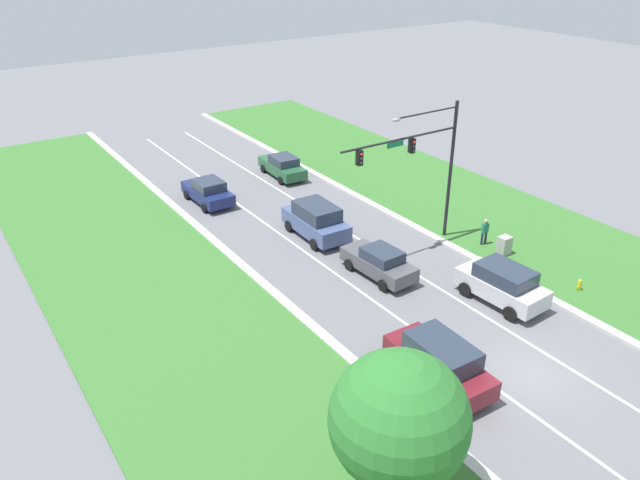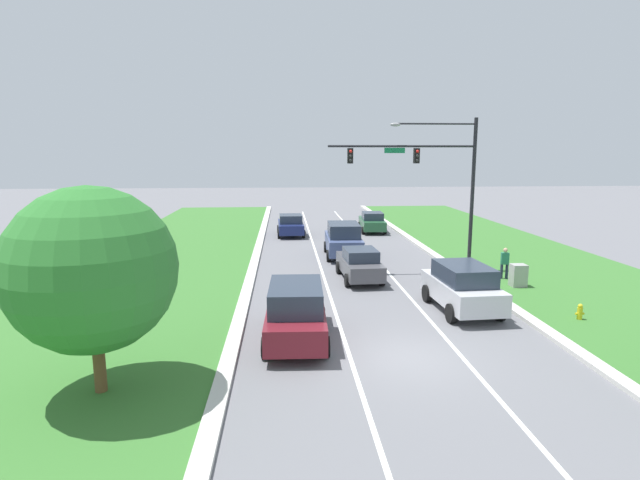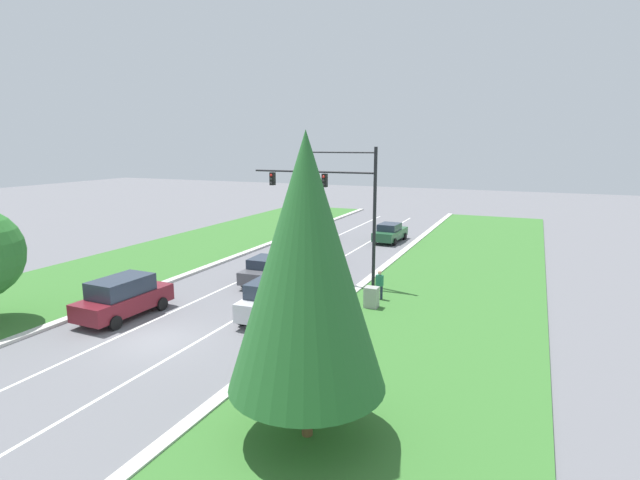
{
  "view_description": "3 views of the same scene",
  "coord_description": "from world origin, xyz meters",
  "px_view_note": "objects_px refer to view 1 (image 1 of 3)",
  "views": [
    {
      "loc": [
        -18.98,
        -12.43,
        16.89
      ],
      "look_at": [
        -2.31,
        12.28,
        1.87
      ],
      "focal_mm": 35.0,
      "sensor_mm": 36.0,
      "label": 1
    },
    {
      "loc": [
        -3.85,
        -14.84,
        6.47
      ],
      "look_at": [
        -1.7,
        14.86,
        1.26
      ],
      "focal_mm": 28.0,
      "sensor_mm": 36.0,
      "label": 2
    },
    {
      "loc": [
        14.86,
        -16.08,
        8.52
      ],
      "look_at": [
        1.5,
        14.84,
        1.96
      ],
      "focal_mm": 28.0,
      "sensor_mm": 36.0,
      "label": 3
    }
  ],
  "objects_px": {
    "burgundy_suv": "(440,361)",
    "slate_blue_suv": "(316,220)",
    "forest_sedan": "(283,166)",
    "navy_sedan": "(208,191)",
    "pedestrian": "(485,231)",
    "silver_suv": "(502,284)",
    "traffic_signal_mast": "(424,156)",
    "fire_hydrant": "(579,285)",
    "utility_cabinet": "(504,246)",
    "graphite_sedan": "(379,262)",
    "oak_near_left_tree": "(399,420)"
  },
  "relations": [
    {
      "from": "burgundy_suv",
      "to": "slate_blue_suv",
      "type": "bearing_deg",
      "value": 78.47
    },
    {
      "from": "forest_sedan",
      "to": "navy_sedan",
      "type": "height_order",
      "value": "navy_sedan"
    },
    {
      "from": "burgundy_suv",
      "to": "pedestrian",
      "type": "xyz_separation_m",
      "value": [
        10.9,
        7.59,
        -0.1
      ]
    },
    {
      "from": "slate_blue_suv",
      "to": "silver_suv",
      "type": "bearing_deg",
      "value": -70.86
    },
    {
      "from": "traffic_signal_mast",
      "to": "navy_sedan",
      "type": "distance_m",
      "value": 15.51
    },
    {
      "from": "silver_suv",
      "to": "navy_sedan",
      "type": "relative_size",
      "value": 1.02
    },
    {
      "from": "pedestrian",
      "to": "fire_hydrant",
      "type": "height_order",
      "value": "pedestrian"
    },
    {
      "from": "traffic_signal_mast",
      "to": "utility_cabinet",
      "type": "bearing_deg",
      "value": -48.29
    },
    {
      "from": "navy_sedan",
      "to": "burgundy_suv",
      "type": "bearing_deg",
      "value": -91.67
    },
    {
      "from": "traffic_signal_mast",
      "to": "pedestrian",
      "type": "distance_m",
      "value": 6.04
    },
    {
      "from": "traffic_signal_mast",
      "to": "graphite_sedan",
      "type": "bearing_deg",
      "value": -159.45
    },
    {
      "from": "silver_suv",
      "to": "slate_blue_suv",
      "type": "distance_m",
      "value": 11.87
    },
    {
      "from": "utility_cabinet",
      "to": "silver_suv",
      "type": "bearing_deg",
      "value": -140.38
    },
    {
      "from": "burgundy_suv",
      "to": "forest_sedan",
      "type": "bearing_deg",
      "value": 75.71
    },
    {
      "from": "burgundy_suv",
      "to": "slate_blue_suv",
      "type": "relative_size",
      "value": 1.04
    },
    {
      "from": "forest_sedan",
      "to": "oak_near_left_tree",
      "type": "xyz_separation_m",
      "value": [
        -12.32,
        -27.59,
        2.65
      ]
    },
    {
      "from": "forest_sedan",
      "to": "traffic_signal_mast",
      "type": "bearing_deg",
      "value": -83.95
    },
    {
      "from": "graphite_sedan",
      "to": "slate_blue_suv",
      "type": "relative_size",
      "value": 0.95
    },
    {
      "from": "slate_blue_suv",
      "to": "navy_sedan",
      "type": "height_order",
      "value": "slate_blue_suv"
    },
    {
      "from": "traffic_signal_mast",
      "to": "pedestrian",
      "type": "bearing_deg",
      "value": -33.85
    },
    {
      "from": "forest_sedan",
      "to": "slate_blue_suv",
      "type": "xyz_separation_m",
      "value": [
        -3.59,
        -9.91,
        0.27
      ]
    },
    {
      "from": "slate_blue_suv",
      "to": "utility_cabinet",
      "type": "relative_size",
      "value": 4.15
    },
    {
      "from": "slate_blue_suv",
      "to": "pedestrian",
      "type": "bearing_deg",
      "value": -39.19
    },
    {
      "from": "utility_cabinet",
      "to": "traffic_signal_mast",
      "type": "bearing_deg",
      "value": 131.71
    },
    {
      "from": "pedestrian",
      "to": "oak_near_left_tree",
      "type": "bearing_deg",
      "value": 44.94
    },
    {
      "from": "silver_suv",
      "to": "fire_hydrant",
      "type": "distance_m",
      "value": 4.49
    },
    {
      "from": "slate_blue_suv",
      "to": "traffic_signal_mast",
      "type": "bearing_deg",
      "value": -43.65
    },
    {
      "from": "graphite_sedan",
      "to": "navy_sedan",
      "type": "distance_m",
      "value": 14.68
    },
    {
      "from": "silver_suv",
      "to": "fire_hydrant",
      "type": "relative_size",
      "value": 6.6
    },
    {
      "from": "graphite_sedan",
      "to": "oak_near_left_tree",
      "type": "bearing_deg",
      "value": -129.67
    },
    {
      "from": "burgundy_suv",
      "to": "utility_cabinet",
      "type": "xyz_separation_m",
      "value": [
        10.92,
        6.09,
        -0.45
      ]
    },
    {
      "from": "traffic_signal_mast",
      "to": "graphite_sedan",
      "type": "distance_m",
      "value": 6.45
    },
    {
      "from": "slate_blue_suv",
      "to": "navy_sedan",
      "type": "bearing_deg",
      "value": 112.38
    },
    {
      "from": "utility_cabinet",
      "to": "pedestrian",
      "type": "distance_m",
      "value": 1.54
    },
    {
      "from": "burgundy_suv",
      "to": "oak_near_left_tree",
      "type": "distance_m",
      "value": 6.9
    },
    {
      "from": "utility_cabinet",
      "to": "graphite_sedan",
      "type": "bearing_deg",
      "value": 163.95
    },
    {
      "from": "forest_sedan",
      "to": "graphite_sedan",
      "type": "bearing_deg",
      "value": -99.07
    },
    {
      "from": "silver_suv",
      "to": "pedestrian",
      "type": "bearing_deg",
      "value": 47.42
    },
    {
      "from": "pedestrian",
      "to": "forest_sedan",
      "type": "bearing_deg",
      "value": -65.9
    },
    {
      "from": "utility_cabinet",
      "to": "fire_hydrant",
      "type": "distance_m",
      "value": 4.91
    },
    {
      "from": "forest_sedan",
      "to": "fire_hydrant",
      "type": "xyz_separation_m",
      "value": [
        4.14,
        -22.83,
        -0.47
      ]
    },
    {
      "from": "slate_blue_suv",
      "to": "fire_hydrant",
      "type": "distance_m",
      "value": 15.07
    },
    {
      "from": "traffic_signal_mast",
      "to": "oak_near_left_tree",
      "type": "bearing_deg",
      "value": -134.28
    },
    {
      "from": "forest_sedan",
      "to": "slate_blue_suv",
      "type": "bearing_deg",
      "value": -106.66
    },
    {
      "from": "oak_near_left_tree",
      "to": "forest_sedan",
      "type": "bearing_deg",
      "value": 65.93
    },
    {
      "from": "navy_sedan",
      "to": "oak_near_left_tree",
      "type": "height_order",
      "value": "oak_near_left_tree"
    },
    {
      "from": "traffic_signal_mast",
      "to": "pedestrian",
      "type": "height_order",
      "value": "traffic_signal_mast"
    },
    {
      "from": "forest_sedan",
      "to": "pedestrian",
      "type": "distance_m",
      "value": 16.9
    },
    {
      "from": "oak_near_left_tree",
      "to": "slate_blue_suv",
      "type": "bearing_deg",
      "value": 63.71
    },
    {
      "from": "traffic_signal_mast",
      "to": "slate_blue_suv",
      "type": "height_order",
      "value": "traffic_signal_mast"
    }
  ]
}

